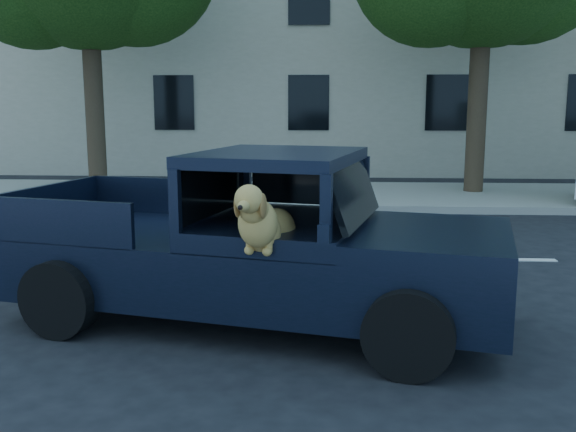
% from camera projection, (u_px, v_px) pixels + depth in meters
% --- Properties ---
extents(ground, '(120.00, 120.00, 0.00)m').
position_uv_depth(ground, '(159.00, 341.00, 5.98)').
color(ground, black).
rests_on(ground, ground).
extents(far_sidewalk, '(60.00, 4.00, 0.15)m').
position_uv_depth(far_sidewalk, '(260.00, 195.00, 15.01)').
color(far_sidewalk, gray).
rests_on(far_sidewalk, ground).
extents(lane_stripes, '(21.60, 0.14, 0.01)m').
position_uv_depth(lane_stripes, '(357.00, 257.00, 9.20)').
color(lane_stripes, silver).
rests_on(lane_stripes, ground).
extents(building_main, '(26.00, 6.00, 9.00)m').
position_uv_depth(building_main, '(372.00, 32.00, 21.24)').
color(building_main, beige).
rests_on(building_main, ground).
extents(pickup_truck, '(5.14, 3.01, 1.73)m').
position_uv_depth(pickup_truck, '(248.00, 265.00, 6.44)').
color(pickup_truck, black).
rests_on(pickup_truck, ground).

